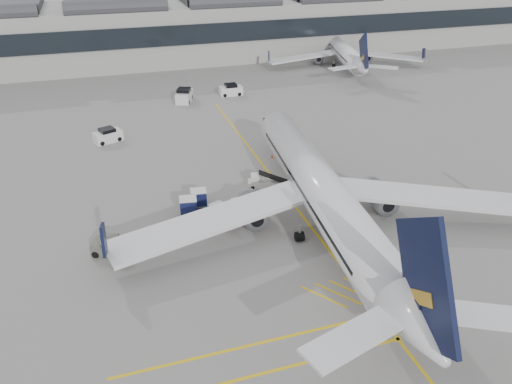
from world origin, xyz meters
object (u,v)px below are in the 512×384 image
object	(u,v)px
belt_loader	(264,182)
pushback_tug	(110,246)
baggage_cart_a	(242,208)
ramp_agent_b	(225,219)
ramp_agent_a	(263,212)
airliner_main	(323,194)

from	to	relation	value
belt_loader	pushback_tug	xyz separation A→B (m)	(-16.33, -7.66, 0.20)
baggage_cart_a	ramp_agent_b	bearing A→B (deg)	-149.17
ramp_agent_b	ramp_agent_a	bearing A→B (deg)	142.32
ramp_agent_a	ramp_agent_b	size ratio (longest dim) A/B	1.12
airliner_main	baggage_cart_a	world-z (taller)	airliner_main
baggage_cart_a	belt_loader	bearing A→B (deg)	49.69
pushback_tug	ramp_agent_a	bearing A→B (deg)	27.08
baggage_cart_a	ramp_agent_b	xyz separation A→B (m)	(-1.99, -1.34, -0.11)
airliner_main	pushback_tug	xyz separation A→B (m)	(-18.94, 1.46, -2.62)
airliner_main	pushback_tug	world-z (taller)	airliner_main
airliner_main	belt_loader	world-z (taller)	airliner_main
airliner_main	ramp_agent_b	world-z (taller)	airliner_main
ramp_agent_a	ramp_agent_b	distance (m)	3.69
airliner_main	ramp_agent_a	bearing A→B (deg)	158.72
baggage_cart_a	ramp_agent_a	size ratio (longest dim) A/B	0.94
belt_loader	pushback_tug	world-z (taller)	belt_loader
baggage_cart_a	ramp_agent_a	world-z (taller)	ramp_agent_a
belt_loader	baggage_cart_a	bearing A→B (deg)	-112.05
airliner_main	belt_loader	bearing A→B (deg)	111.75
belt_loader	baggage_cart_a	size ratio (longest dim) A/B	2.47
belt_loader	ramp_agent_a	distance (m)	7.01
ramp_agent_b	pushback_tug	world-z (taller)	ramp_agent_b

